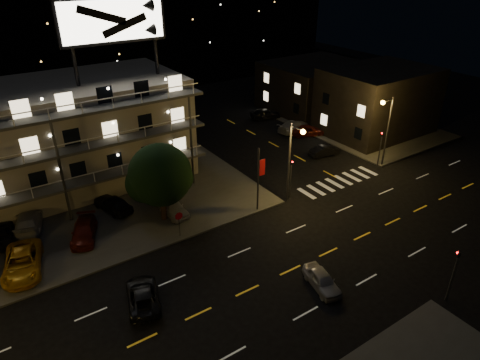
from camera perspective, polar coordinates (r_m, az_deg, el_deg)
ground at (r=32.59m, az=3.95°, el=-13.18°), size 140.00×140.00×0.00m
curb_nw at (r=44.55m, az=-27.62°, el=-4.19°), size 44.00×24.00×0.15m
curb_ne at (r=63.66m, az=14.58°, el=7.44°), size 16.00×24.00×0.15m
motel at (r=46.21m, az=-24.93°, el=4.92°), size 28.00×13.80×18.10m
side_bldg_front at (r=59.95m, az=17.87°, el=9.97°), size 14.06×10.00×8.50m
side_bldg_back at (r=67.87m, az=9.91°, el=12.23°), size 14.06×12.00×7.00m
hill_backdrop at (r=88.94m, az=-29.18°, el=18.30°), size 120.00×25.00×24.00m
streetlight_nc at (r=39.70m, az=6.96°, el=3.26°), size 0.44×1.92×8.00m
streetlight_ne at (r=49.36m, az=18.94°, el=6.94°), size 1.92×0.44×8.00m
signal_nw at (r=41.42m, az=6.80°, el=0.68°), size 0.20×0.27×4.60m
signal_sw at (r=32.66m, az=26.66°, el=-10.78°), size 0.20×0.27×4.60m
signal_ne at (r=50.21m, az=18.25°, el=4.45°), size 0.27×0.20×4.60m
banner_north at (r=38.76m, az=2.53°, el=0.28°), size 0.83×0.16×6.40m
stop_sign at (r=36.18m, az=-8.13°, el=-5.35°), size 0.91×0.11×2.61m
tree at (r=37.37m, az=-10.65°, el=0.43°), size 5.73×5.52×7.21m
lot_car_2 at (r=36.49m, az=-27.02°, el=-9.77°), size 3.81×5.97×1.53m
lot_car_3 at (r=38.41m, az=-20.09°, el=-6.42°), size 3.47×4.90×1.32m
lot_car_4 at (r=39.74m, az=-8.98°, el=-3.57°), size 1.83×4.21×1.41m
lot_car_7 at (r=41.57m, az=-26.33°, el=-4.83°), size 3.47×5.63×1.52m
lot_car_8 at (r=41.45m, az=-16.58°, el=-3.01°), size 2.91×4.69×1.49m
lot_car_9 at (r=42.62m, az=-10.25°, el=-1.47°), size 1.93×4.06×1.28m
side_car_0 at (r=52.03m, az=11.21°, el=3.83°), size 3.93×1.89×1.24m
side_car_1 at (r=57.86m, az=9.11°, el=6.55°), size 5.14×3.86×1.30m
side_car_2 at (r=58.77m, az=7.18°, el=7.13°), size 5.45×3.02×1.50m
side_car_3 at (r=63.21m, az=3.41°, el=8.81°), size 4.74×2.92×1.51m
road_car_east at (r=32.11m, az=10.87°, el=-12.97°), size 2.27×3.94×1.26m
road_car_west at (r=31.11m, az=-12.84°, el=-14.80°), size 3.32×4.95×1.26m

